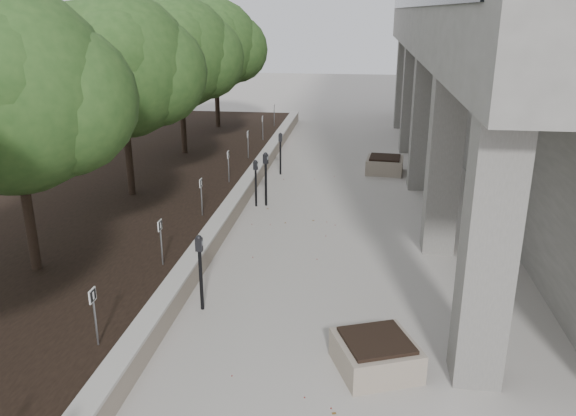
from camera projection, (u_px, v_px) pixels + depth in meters
The scene contains 21 objects.
ground at pixel (241, 399), 8.29m from camera, with size 90.00×90.00×0.00m, color #B0AAA1.
retaining_wall at pixel (243, 192), 16.87m from camera, with size 0.39×26.00×0.50m, color tan, non-canonical shape.
planting_bed at pixel (123, 189), 17.33m from camera, with size 7.00×26.00×0.40m, color black.
crabapple_tree_2 at pixel (16, 134), 10.67m from camera, with size 4.60×4.00×5.44m, color #284C1D, non-canonical shape.
crabapple_tree_3 at pixel (123, 97), 15.36m from camera, with size 4.60×4.00×5.44m, color #284C1D, non-canonical shape.
crabapple_tree_4 at pixel (180, 76), 20.05m from camera, with size 4.60×4.00×5.44m, color #284C1D, non-canonical shape.
crabapple_tree_5 at pixel (216, 64), 24.74m from camera, with size 4.60×4.00×5.44m, color #284C1D, non-canonical shape.
parking_sign_2 at pixel (95, 317), 8.76m from camera, with size 0.04×0.22×0.96m, color black, non-canonical shape.
parking_sign_3 at pixel (161, 243), 11.57m from camera, with size 0.04×0.22×0.96m, color black, non-canonical shape.
parking_sign_4 at pixel (201, 197), 14.38m from camera, with size 0.04×0.22×0.96m, color black, non-canonical shape.
parking_sign_5 at pixel (229, 167), 17.20m from camera, with size 0.04×0.22×0.96m, color black, non-canonical shape.
parking_sign_6 at pixel (248, 145), 20.01m from camera, with size 0.04×0.22×0.96m, color black, non-canonical shape.
parking_sign_7 at pixel (263, 128), 22.82m from camera, with size 0.04×0.22×0.96m, color black, non-canonical shape.
parking_sign_8 at pixel (274, 115), 25.64m from camera, with size 0.04×0.22×0.96m, color black, non-canonical shape.
parking_meter_2 at pixel (201, 273), 10.55m from camera, with size 0.15×0.11×1.49m, color black, non-canonical shape.
parking_meter_3 at pixel (256, 183), 16.23m from camera, with size 0.13×0.10×1.36m, color black, non-canonical shape.
parking_meter_4 at pixel (266, 179), 16.27m from camera, with size 0.15×0.11×1.56m, color black, non-canonical shape.
parking_meter_5 at pixel (280, 154), 19.41m from camera, with size 0.14×0.10×1.44m, color black, non-canonical shape.
planter_front at pixel (376, 354), 8.90m from camera, with size 1.16×1.16×0.54m, color tan, non-canonical shape.
planter_back at pixel (385, 165), 19.77m from camera, with size 1.21×1.21×0.56m, color tan, non-canonical shape.
berry_scatter at pixel (282, 258), 12.99m from camera, with size 3.30×14.10×0.02m, color maroon, non-canonical shape.
Camera 1 is at (1.56, -6.80, 5.30)m, focal length 35.93 mm.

